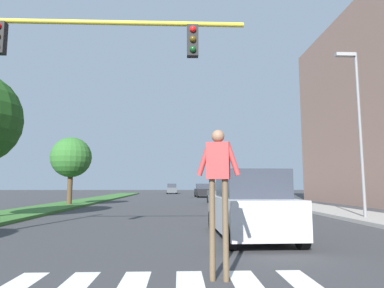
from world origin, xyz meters
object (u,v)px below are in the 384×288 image
(suv_crossing, at_px, (249,206))
(sedan_far_horizon, at_px, (172,189))
(sedan_distant, at_px, (203,191))
(pedestrian_performer, at_px, (218,178))
(sedan_midblock, at_px, (221,194))
(street_lamp_right, at_px, (357,117))
(tree_far, at_px, (71,158))

(suv_crossing, height_order, sedan_far_horizon, suv_crossing)
(sedan_distant, bearing_deg, pedestrian_performer, -93.63)
(sedan_far_horizon, bearing_deg, sedan_midblock, -81.14)
(pedestrian_performer, xyz_separation_m, sedan_distant, (2.28, 35.92, -0.89))
(pedestrian_performer, xyz_separation_m, sedan_midblock, (2.71, 21.67, -0.87))
(sedan_distant, bearing_deg, suv_crossing, -91.56)
(street_lamp_right, bearing_deg, suv_crossing, -142.17)
(tree_far, distance_m, sedan_distant, 20.32)
(sedan_midblock, relative_size, sedan_distant, 1.06)
(tree_far, distance_m, sedan_far_horizon, 33.30)
(pedestrian_performer, bearing_deg, sedan_midblock, 82.88)
(sedan_midblock, bearing_deg, suv_crossing, -94.26)
(street_lamp_right, relative_size, pedestrian_performer, 3.01)
(street_lamp_right, bearing_deg, sedan_far_horizon, 102.42)
(tree_far, xyz_separation_m, sedan_midblock, (11.25, 2.73, -2.71))
(sedan_midblock, xyz_separation_m, sedan_far_horizon, (-4.65, 29.80, -0.02))
(street_lamp_right, height_order, sedan_far_horizon, street_lamp_right)
(suv_crossing, xyz_separation_m, sedan_far_horizon, (-3.36, 47.12, -0.15))
(pedestrian_performer, height_order, sedan_far_horizon, pedestrian_performer)
(sedan_midblock, bearing_deg, tree_far, -166.39)
(tree_far, distance_m, pedestrian_performer, 20.87)
(pedestrian_performer, xyz_separation_m, suv_crossing, (1.42, 4.36, -0.73))
(pedestrian_performer, relative_size, sedan_distant, 0.60)
(pedestrian_performer, distance_m, suv_crossing, 4.64)
(suv_crossing, bearing_deg, sedan_distant, 88.44)
(suv_crossing, bearing_deg, pedestrian_performer, -108.04)
(tree_far, bearing_deg, sedan_far_horizon, 78.52)
(tree_far, bearing_deg, street_lamp_right, -31.90)
(sedan_distant, bearing_deg, sedan_far_horizon, 105.17)
(sedan_midblock, bearing_deg, street_lamp_right, -69.60)
(sedan_far_horizon, bearing_deg, sedan_distant, -74.83)
(sedan_distant, bearing_deg, sedan_midblock, -88.28)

